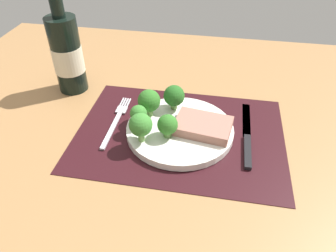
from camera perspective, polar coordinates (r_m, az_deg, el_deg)
name	(u,v)px	position (r cm, az deg, el deg)	size (l,w,h in cm)	color
ground_plane	(180,139)	(71.93, 2.09, -2.30)	(140.00, 110.00, 3.00)	#996D42
placemat	(180,133)	(70.86, 2.12, -1.30)	(45.69, 33.14, 0.30)	black
plate	(180,130)	(70.25, 2.14, -0.71)	(23.63, 23.63, 1.60)	silver
steak	(203,127)	(68.50, 6.26, -0.15)	(11.95, 8.29, 2.11)	#9E6B5B
broccoli_front_edge	(174,96)	(73.49, 1.10, 5.42)	(4.91, 4.91, 5.96)	#6B994C
broccoli_back_left	(141,125)	(64.00, -4.94, 0.16)	(4.83, 4.83, 6.56)	#6B994C
broccoli_near_steak	(168,125)	(65.54, -0.08, 0.19)	(4.33, 4.33, 5.23)	#5B8942
broccoli_center	(139,114)	(68.46, -5.32, 2.15)	(3.73, 3.73, 5.18)	#6B994C
broccoli_near_fork	(149,101)	(71.08, -3.42, 4.49)	(5.12, 5.12, 6.53)	#6B994C
fork	(116,121)	(74.71, -9.29, 0.97)	(2.40, 19.20, 0.50)	silver
knife	(247,138)	(71.06, 14.03, -2.06)	(1.80, 23.00, 0.80)	black
wine_bottle	(67,53)	(85.23, -17.71, 12.37)	(7.61, 7.61, 28.73)	black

